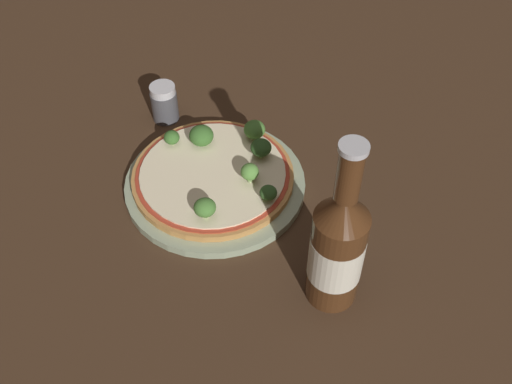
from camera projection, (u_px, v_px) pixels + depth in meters
The scene contains 12 objects.
ground_plane at pixel (219, 194), 0.82m from camera, with size 3.00×3.00×0.00m, color #3D2819.
plate at pixel (215, 184), 0.82m from camera, with size 0.25×0.25×0.01m.
pizza at pixel (213, 175), 0.82m from camera, with size 0.22×0.22×0.01m.
broccoli_floret_0 at pixel (172, 138), 0.84m from camera, with size 0.02×0.02×0.02m.
broccoli_floret_1 at pixel (255, 130), 0.85m from camera, with size 0.03×0.03×0.03m.
broccoli_floret_2 at pixel (269, 192), 0.77m from camera, with size 0.02×0.02×0.02m.
broccoli_floret_3 at pixel (250, 172), 0.79m from camera, with size 0.02×0.02×0.03m.
broccoli_floret_4 at pixel (201, 136), 0.84m from camera, with size 0.03×0.03×0.03m.
broccoli_floret_5 at pixel (205, 208), 0.75m from camera, with size 0.03×0.03×0.03m.
broccoli_floret_6 at pixel (261, 148), 0.82m from camera, with size 0.03×0.03×0.03m.
beer_bottle at pixel (337, 247), 0.65m from camera, with size 0.06×0.06×0.24m.
pepper_shaker at pixel (164, 103), 0.91m from camera, with size 0.04×0.04×0.06m.
Camera 1 is at (0.29, -0.47, 0.61)m, focal length 42.00 mm.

